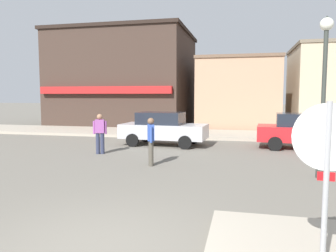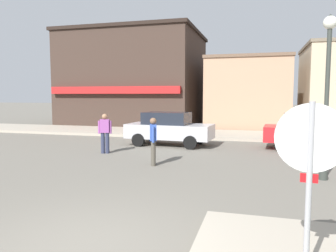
{
  "view_description": "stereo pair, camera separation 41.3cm",
  "coord_description": "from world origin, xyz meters",
  "px_view_note": "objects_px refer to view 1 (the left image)",
  "views": [
    {
      "loc": [
        2.16,
        -4.42,
        2.37
      ],
      "look_at": [
        0.1,
        4.5,
        1.5
      ],
      "focal_mm": 35.0,
      "sensor_mm": 36.0,
      "label": 1
    },
    {
      "loc": [
        2.56,
        -4.32,
        2.37
      ],
      "look_at": [
        0.1,
        4.5,
        1.5
      ],
      "focal_mm": 35.0,
      "sensor_mm": 36.0,
      "label": 2
    }
  ],
  "objects_px": {
    "lamp_post": "(324,74)",
    "pedestrian_crossing_near": "(100,132)",
    "stop_sign": "(327,166)",
    "pedestrian_crossing_far": "(151,140)",
    "parked_car_second": "(304,131)",
    "parked_car_nearest": "(163,128)"
  },
  "relations": [
    {
      "from": "stop_sign",
      "to": "parked_car_nearest",
      "type": "height_order",
      "value": "stop_sign"
    },
    {
      "from": "stop_sign",
      "to": "pedestrian_crossing_near",
      "type": "height_order",
      "value": "stop_sign"
    },
    {
      "from": "stop_sign",
      "to": "lamp_post",
      "type": "distance_m",
      "value": 6.05
    },
    {
      "from": "stop_sign",
      "to": "pedestrian_crossing_far",
      "type": "distance_m",
      "value": 7.44
    },
    {
      "from": "stop_sign",
      "to": "pedestrian_crossing_near",
      "type": "distance_m",
      "value": 10.3
    },
    {
      "from": "parked_car_second",
      "to": "pedestrian_crossing_far",
      "type": "relative_size",
      "value": 2.55
    },
    {
      "from": "parked_car_second",
      "to": "pedestrian_crossing_near",
      "type": "bearing_deg",
      "value": -159.18
    },
    {
      "from": "lamp_post",
      "to": "parked_car_second",
      "type": "distance_m",
      "value": 5.7
    },
    {
      "from": "lamp_post",
      "to": "pedestrian_crossing_near",
      "type": "distance_m",
      "value": 8.34
    },
    {
      "from": "parked_car_second",
      "to": "pedestrian_crossing_far",
      "type": "bearing_deg",
      "value": -139.59
    },
    {
      "from": "parked_car_second",
      "to": "pedestrian_crossing_near",
      "type": "xyz_separation_m",
      "value": [
        -8.2,
        -3.12,
        0.06
      ]
    },
    {
      "from": "parked_car_nearest",
      "to": "stop_sign",
      "type": "bearing_deg",
      "value": -66.43
    },
    {
      "from": "stop_sign",
      "to": "lamp_post",
      "type": "height_order",
      "value": "lamp_post"
    },
    {
      "from": "stop_sign",
      "to": "parked_car_second",
      "type": "distance_m",
      "value": 11.15
    },
    {
      "from": "lamp_post",
      "to": "parked_car_second",
      "type": "height_order",
      "value": "lamp_post"
    },
    {
      "from": "lamp_post",
      "to": "pedestrian_crossing_near",
      "type": "height_order",
      "value": "lamp_post"
    },
    {
      "from": "parked_car_nearest",
      "to": "parked_car_second",
      "type": "distance_m",
      "value": 6.29
    },
    {
      "from": "pedestrian_crossing_far",
      "to": "pedestrian_crossing_near",
      "type": "bearing_deg",
      "value": 147.58
    },
    {
      "from": "stop_sign",
      "to": "parked_car_second",
      "type": "bearing_deg",
      "value": 81.67
    },
    {
      "from": "lamp_post",
      "to": "parked_car_nearest",
      "type": "xyz_separation_m",
      "value": [
        -5.86,
        4.94,
        -2.15
      ]
    },
    {
      "from": "stop_sign",
      "to": "pedestrian_crossing_far",
      "type": "relative_size",
      "value": 1.43
    },
    {
      "from": "stop_sign",
      "to": "pedestrian_crossing_far",
      "type": "bearing_deg",
      "value": 122.57
    }
  ]
}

